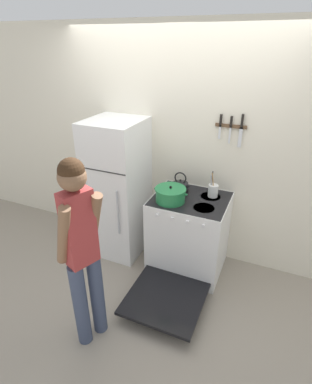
% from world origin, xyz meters
% --- Properties ---
extents(ground_plane, '(14.00, 14.00, 0.00)m').
position_xyz_m(ground_plane, '(0.00, 0.00, 0.00)').
color(ground_plane, gray).
extents(wall_back, '(10.00, 0.06, 2.55)m').
position_xyz_m(wall_back, '(0.00, 0.03, 1.27)').
color(wall_back, silver).
rests_on(wall_back, ground_plane).
extents(refrigerator, '(0.59, 0.65, 1.61)m').
position_xyz_m(refrigerator, '(-0.58, -0.31, 0.81)').
color(refrigerator, white).
rests_on(refrigerator, ground_plane).
extents(stove_range, '(0.78, 1.36, 0.88)m').
position_xyz_m(stove_range, '(0.30, -0.37, 0.44)').
color(stove_range, white).
rests_on(stove_range, ground_plane).
extents(dutch_oven_pot, '(0.35, 0.31, 0.17)m').
position_xyz_m(dutch_oven_pot, '(0.12, -0.46, 0.96)').
color(dutch_oven_pot, '#237A42').
rests_on(dutch_oven_pot, stove_range).
extents(tea_kettle, '(0.22, 0.17, 0.22)m').
position_xyz_m(tea_kettle, '(0.14, -0.20, 0.95)').
color(tea_kettle, black).
rests_on(tea_kettle, stove_range).
extents(utensil_jar, '(0.10, 0.10, 0.28)m').
position_xyz_m(utensil_jar, '(0.50, -0.19, 0.95)').
color(utensil_jar, silver).
rests_on(utensil_jar, stove_range).
extents(person, '(0.35, 0.40, 1.67)m').
position_xyz_m(person, '(-0.18, -1.54, 0.95)').
color(person, '#38425B').
rests_on(person, ground_plane).
extents(wall_knife_strip, '(0.31, 0.03, 0.33)m').
position_xyz_m(wall_knife_strip, '(0.58, -0.02, 1.60)').
color(wall_knife_strip, brown).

